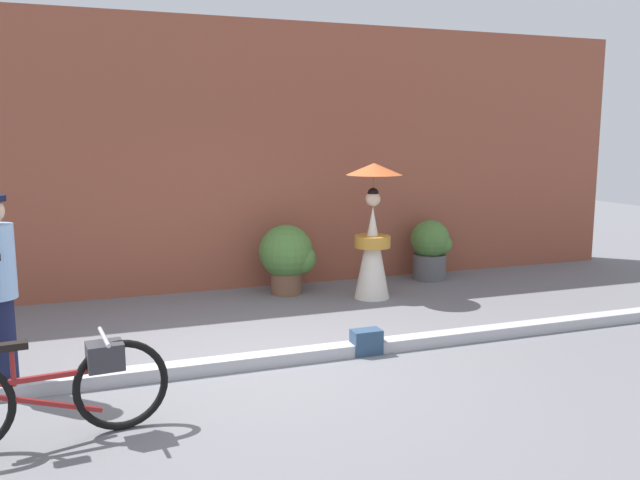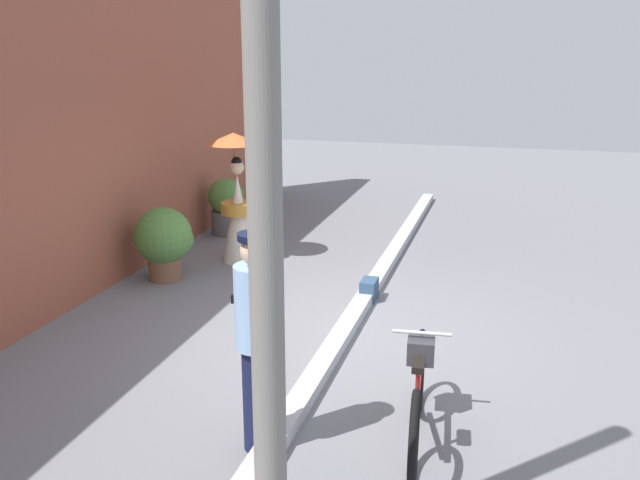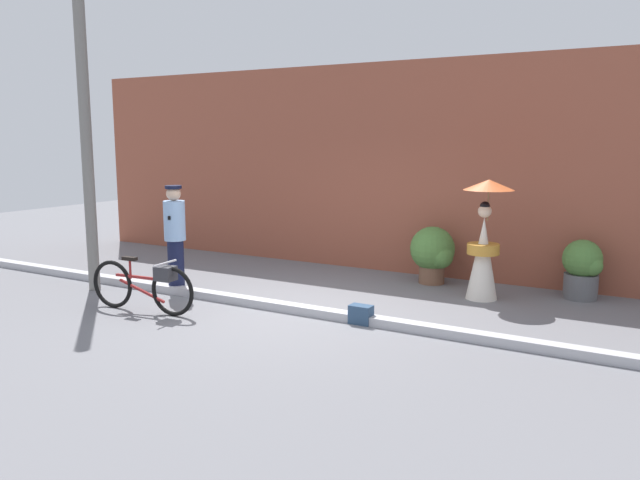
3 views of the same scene
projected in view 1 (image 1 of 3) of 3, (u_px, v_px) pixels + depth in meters
name	position (u px, v px, depth m)	size (l,w,h in m)	color
ground_plane	(261.00, 366.00, 6.38)	(30.00, 30.00, 0.00)	slate
building_wall	(195.00, 157.00, 9.31)	(14.00, 0.40, 3.82)	brown
sidewalk_curb	(261.00, 360.00, 6.37)	(14.00, 0.20, 0.12)	#B2B2B7
bicycle_near_officer	(54.00, 389.00, 4.75)	(1.77, 0.48, 0.78)	black
person_with_parasol	(373.00, 232.00, 8.92)	(0.76, 0.76, 1.84)	silver
potted_plant_by_door	(431.00, 248.00, 10.14)	(0.61, 0.59, 0.92)	#59595B
potted_plant_small	(288.00, 256.00, 9.20)	(0.78, 0.76, 0.98)	brown
backpack_on_pavement	(367.00, 341.00, 6.70)	(0.30, 0.19, 0.25)	navy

